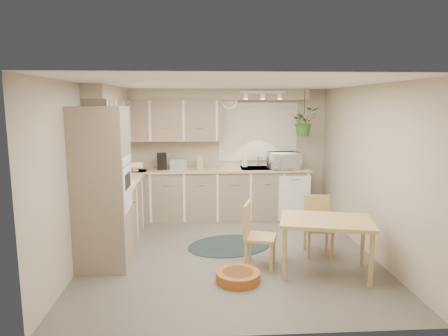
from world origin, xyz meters
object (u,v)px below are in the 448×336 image
(chair_left, at_px, (261,235))
(microwave, at_px, (284,159))
(chair_back, at_px, (319,226))
(pet_bed, at_px, (238,277))
(dining_table, at_px, (325,246))
(braided_rug, at_px, (229,245))

(chair_left, relative_size, microwave, 1.52)
(chair_left, xyz_separation_m, microwave, (0.77, 2.21, 0.70))
(chair_back, bearing_deg, microwave, -81.39)
(chair_back, bearing_deg, chair_left, 27.47)
(chair_left, height_order, microwave, microwave)
(chair_back, distance_m, pet_bed, 1.51)
(dining_table, relative_size, chair_left, 1.32)
(dining_table, height_order, braided_rug, dining_table)
(microwave, bearing_deg, chair_back, -94.17)
(chair_left, height_order, braided_rug, chair_left)
(chair_left, relative_size, pet_bed, 1.58)
(pet_bed, xyz_separation_m, microwave, (1.10, 2.65, 1.07))
(braided_rug, xyz_separation_m, pet_bed, (0.01, -1.23, 0.06))
(dining_table, height_order, chair_left, chair_left)
(chair_left, xyz_separation_m, pet_bed, (-0.34, -0.44, -0.36))
(braided_rug, relative_size, pet_bed, 2.38)
(braided_rug, bearing_deg, pet_bed, -89.40)
(braided_rug, distance_m, microwave, 2.13)
(dining_table, height_order, chair_back, chair_back)
(pet_bed, bearing_deg, chair_back, 33.38)
(dining_table, xyz_separation_m, microwave, (-0.02, 2.48, 0.78))
(microwave, bearing_deg, chair_left, -116.93)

